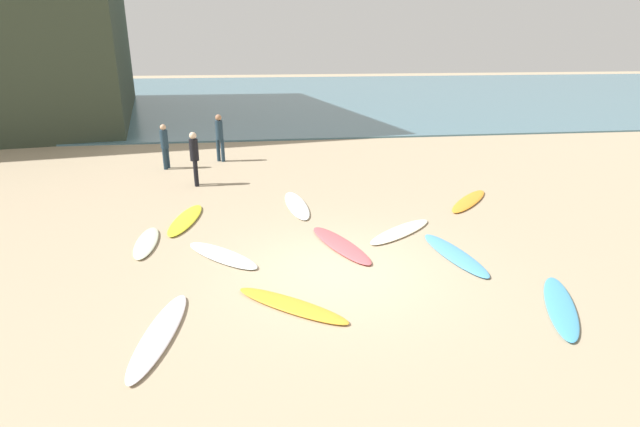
% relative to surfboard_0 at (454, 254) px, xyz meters
% --- Properties ---
extents(ground_plane, '(120.00, 120.00, 0.00)m').
position_rel_surfboard_0_xyz_m(ground_plane, '(-2.66, -0.44, -0.04)').
color(ground_plane, tan).
extents(ocean_water, '(120.00, 40.00, 0.08)m').
position_rel_surfboard_0_xyz_m(ocean_water, '(-2.66, 33.61, 0.00)').
color(ocean_water, slate).
rests_on(ocean_water, ground_plane).
extents(surfboard_0, '(0.97, 2.52, 0.08)m').
position_rel_surfboard_0_xyz_m(surfboard_0, '(0.00, 0.00, 0.00)').
color(surfboard_0, '#4F9DD9').
rests_on(surfboard_0, ground_plane).
extents(surfboard_1, '(2.06, 2.26, 0.08)m').
position_rel_surfboard_0_xyz_m(surfboard_1, '(1.89, 3.60, 0.00)').
color(surfboard_1, orange).
rests_on(surfboard_1, ground_plane).
extents(surfboard_2, '(0.77, 2.61, 0.08)m').
position_rel_surfboard_0_xyz_m(surfboard_2, '(-3.14, 3.87, 0.00)').
color(surfboard_2, white).
rests_on(surfboard_2, ground_plane).
extents(surfboard_3, '(2.15, 1.89, 0.07)m').
position_rel_surfboard_0_xyz_m(surfboard_3, '(-0.79, 1.50, -0.00)').
color(surfboard_3, '#F3E7C7').
rests_on(surfboard_3, ground_plane).
extents(surfboard_4, '(1.38, 2.53, 0.09)m').
position_rel_surfboard_0_xyz_m(surfboard_4, '(-2.40, 0.86, 0.00)').
color(surfboard_4, '#E0535A').
rests_on(surfboard_4, ground_plane).
extents(surfboard_5, '(0.96, 2.49, 0.09)m').
position_rel_surfboard_0_xyz_m(surfboard_5, '(-6.14, 3.04, 0.00)').
color(surfboard_5, yellow).
rests_on(surfboard_5, ground_plane).
extents(surfboard_6, '(1.89, 1.98, 0.08)m').
position_rel_surfboard_0_xyz_m(surfboard_6, '(-5.07, 0.62, 0.00)').
color(surfboard_6, silver).
rests_on(surfboard_6, ground_plane).
extents(surfboard_7, '(0.53, 1.97, 0.09)m').
position_rel_surfboard_0_xyz_m(surfboard_7, '(-6.85, 1.58, 0.00)').
color(surfboard_7, silver).
rests_on(surfboard_7, ground_plane).
extents(surfboard_8, '(1.42, 2.34, 0.08)m').
position_rel_surfboard_0_xyz_m(surfboard_8, '(1.00, -2.41, 0.00)').
color(surfboard_8, '#46A0D3').
rests_on(surfboard_8, ground_plane).
extents(surfboard_9, '(2.11, 1.87, 0.08)m').
position_rel_surfboard_0_xyz_m(surfboard_9, '(-3.73, -1.73, -0.00)').
color(surfboard_9, gold).
rests_on(surfboard_9, ground_plane).
extents(surfboard_10, '(0.87, 2.59, 0.09)m').
position_rel_surfboard_0_xyz_m(surfboard_10, '(-5.90, -2.37, 0.00)').
color(surfboard_10, white).
rests_on(surfboard_10, ground_plane).
extents(beachgoer_near, '(0.32, 0.34, 1.75)m').
position_rel_surfboard_0_xyz_m(beachgoer_near, '(-6.18, 6.45, 0.94)').
color(beachgoer_near, black).
rests_on(beachgoer_near, ground_plane).
extents(beachgoer_mid, '(0.35, 0.35, 1.63)m').
position_rel_surfboard_0_xyz_m(beachgoer_mid, '(-7.49, 8.86, 0.86)').
color(beachgoer_mid, '#1E3342').
rests_on(beachgoer_mid, ground_plane).
extents(beachgoer_far, '(0.38, 0.38, 1.81)m').
position_rel_surfboard_0_xyz_m(beachgoer_far, '(-5.58, 9.78, 0.98)').
color(beachgoer_far, '#1E3342').
rests_on(beachgoer_far, ground_plane).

